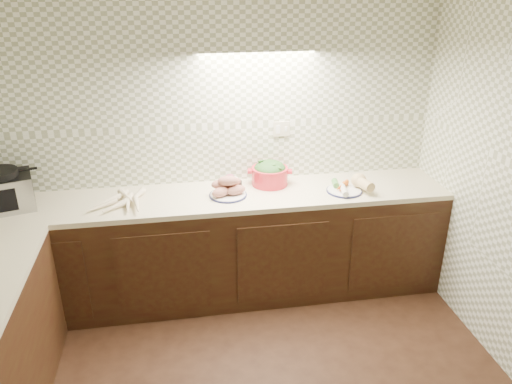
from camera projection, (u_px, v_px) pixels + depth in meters
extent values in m
cube|color=#959C7C|center=(214.00, 135.00, 3.94)|extent=(3.60, 0.05, 2.60)
cube|color=beige|center=(281.00, 129.00, 4.02)|extent=(0.13, 0.01, 0.12)
cube|color=black|center=(220.00, 248.00, 4.04)|extent=(3.60, 0.60, 0.86)
cube|color=beige|center=(219.00, 198.00, 3.86)|extent=(3.60, 0.60, 0.04)
cube|color=black|center=(2.00, 193.00, 3.60)|extent=(0.48, 0.41, 0.25)
cube|color=#A0A0A4|center=(2.00, 201.00, 3.46)|extent=(0.40, 0.12, 0.25)
cube|color=black|center=(2.00, 201.00, 3.46)|extent=(0.26, 0.08, 0.17)
cone|color=#EFE7BE|center=(105.00, 201.00, 3.69)|extent=(0.10, 0.24, 0.06)
cone|color=#EFE7BE|center=(131.00, 198.00, 3.75)|extent=(0.12, 0.21, 0.04)
cone|color=#EFE7BE|center=(112.00, 206.00, 3.62)|extent=(0.10, 0.26, 0.05)
cone|color=#EFE7BE|center=(97.00, 209.00, 3.57)|extent=(0.15, 0.23, 0.05)
cone|color=#EFE7BE|center=(119.00, 200.00, 3.71)|extent=(0.19, 0.25, 0.05)
cone|color=#EFE7BE|center=(137.00, 202.00, 3.68)|extent=(0.20, 0.18, 0.04)
cone|color=#EFE7BE|center=(129.00, 197.00, 3.72)|extent=(0.08, 0.22, 0.05)
cone|color=#EFE7BE|center=(117.00, 192.00, 3.76)|extent=(0.14, 0.23, 0.06)
cone|color=#EFE7BE|center=(133.00, 203.00, 3.61)|extent=(0.19, 0.25, 0.05)
cylinder|color=#151943|center=(228.00, 195.00, 3.84)|extent=(0.29, 0.29, 0.01)
cylinder|color=white|center=(228.00, 195.00, 3.84)|extent=(0.27, 0.27, 0.02)
ellipsoid|color=#A26655|center=(221.00, 192.00, 3.78)|extent=(0.17, 0.12, 0.07)
ellipsoid|color=#A26655|center=(236.00, 190.00, 3.81)|extent=(0.17, 0.12, 0.07)
ellipsoid|color=#A26655|center=(226.00, 187.00, 3.87)|extent=(0.17, 0.12, 0.07)
ellipsoid|color=#A26655|center=(221.00, 184.00, 3.82)|extent=(0.17, 0.12, 0.07)
ellipsoid|color=#A26655|center=(231.00, 182.00, 3.85)|extent=(0.17, 0.12, 0.07)
ellipsoid|color=#A26655|center=(228.00, 181.00, 3.78)|extent=(0.17, 0.12, 0.07)
cylinder|color=black|center=(232.00, 185.00, 3.97)|extent=(0.16, 0.16, 0.06)
sphere|color=maroon|center=(230.00, 179.00, 3.94)|extent=(0.08, 0.08, 0.08)
sphere|color=beige|center=(236.00, 180.00, 3.96)|extent=(0.05, 0.05, 0.05)
cylinder|color=red|center=(270.00, 176.00, 4.02)|extent=(0.34, 0.34, 0.15)
cube|color=red|center=(250.00, 171.00, 4.01)|extent=(0.05, 0.07, 0.02)
cube|color=red|center=(290.00, 172.00, 4.00)|extent=(0.05, 0.07, 0.02)
ellipsoid|color=#336528|center=(270.00, 169.00, 4.00)|extent=(0.26, 0.26, 0.14)
cylinder|color=#151943|center=(344.00, 191.00, 3.92)|extent=(0.28, 0.28, 0.01)
cylinder|color=white|center=(344.00, 191.00, 3.92)|extent=(0.26, 0.26, 0.02)
cone|color=#C54B17|center=(338.00, 187.00, 3.92)|extent=(0.13, 0.14, 0.03)
cone|color=#C54B17|center=(339.00, 188.00, 3.90)|extent=(0.11, 0.15, 0.03)
cone|color=#C54B17|center=(339.00, 188.00, 3.90)|extent=(0.12, 0.15, 0.03)
cone|color=#C54B17|center=(343.00, 186.00, 3.90)|extent=(0.10, 0.16, 0.03)
cylinder|color=silver|center=(344.00, 190.00, 3.85)|extent=(0.07, 0.18, 0.04)
cylinder|color=#398236|center=(335.00, 183.00, 3.97)|extent=(0.07, 0.12, 0.05)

